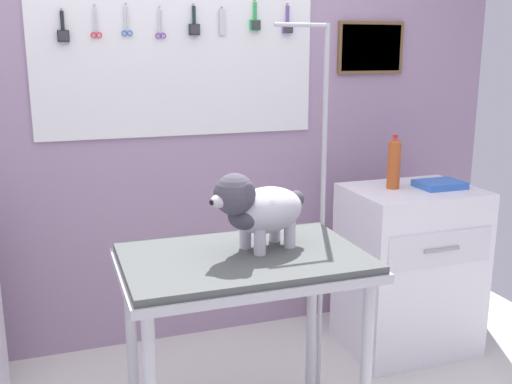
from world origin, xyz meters
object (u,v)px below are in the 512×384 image
dog (258,208)px  soda_bottle (394,163)px  cabinet_right (409,269)px  grooming_arm (320,233)px  grooming_table (243,278)px

dog → soda_bottle: (0.98, 0.61, 0.00)m
dog → cabinet_right: (1.08, 0.57, -0.59)m
grooming_arm → dog: bearing=-143.4°
grooming_arm → soda_bottle: 0.69m
grooming_table → grooming_arm: 0.58m
grooming_arm → cabinet_right: bearing=22.0°
dog → soda_bottle: soda_bottle is taller
grooming_arm → soda_bottle: bearing=28.8°
dog → cabinet_right: size_ratio=0.47×
grooming_table → dog: dog is taller
dog → soda_bottle: 1.15m
grooming_table → cabinet_right: 1.33m
grooming_arm → soda_bottle: size_ratio=6.07×
cabinet_right → soda_bottle: 0.60m
grooming_arm → cabinet_right: 0.81m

